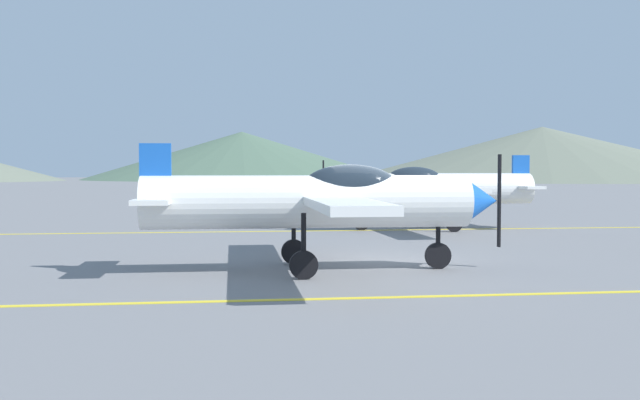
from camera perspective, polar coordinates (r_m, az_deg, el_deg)
The scene contains 7 objects.
ground_plane at distance 15.84m, azimuth 4.94°, elevation -5.25°, with size 400.00×400.00×0.00m, color slate.
apron_line_near at distance 11.98m, azimuth 9.03°, elevation -7.74°, with size 80.00×0.16×0.01m, color yellow.
apron_line_far at distance 24.48m, azimuth 0.59°, elevation -2.51°, with size 80.00×0.16×0.01m, color yellow.
airplane_near at distance 14.67m, azimuth 0.16°, elevation 0.02°, with size 7.65×8.84×2.66m.
airplane_mid at distance 25.26m, azimuth 8.96°, elevation 1.01°, with size 7.69×8.87×2.66m.
hill_centerleft at distance 163.13m, azimuth -6.35°, elevation 3.61°, with size 71.76×71.76×10.99m, color #4C6651.
hill_centerright at distance 156.59m, azimuth 17.58°, elevation 3.63°, with size 85.06×85.06×11.35m, color slate.
Camera 1 is at (-3.31, -15.34, 2.12)m, focal length 39.38 mm.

